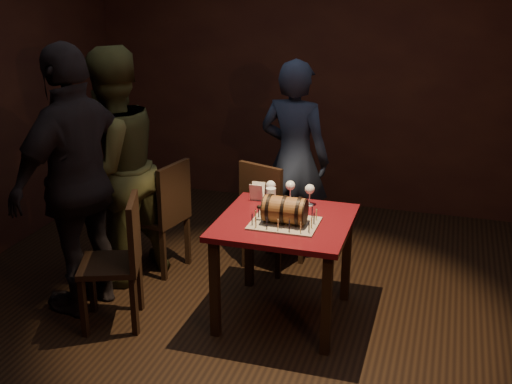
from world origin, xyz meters
TOP-DOWN VIEW (x-y plane):
  - room_shell at (0.00, 0.00)m, footprint 5.04×5.04m
  - pub_table at (0.16, 0.10)m, footprint 0.90×0.90m
  - cake_board at (0.17, 0.02)m, footprint 0.45×0.35m
  - barrel_cake at (0.17, 0.02)m, footprint 0.34×0.20m
  - birthday_candles at (0.17, 0.02)m, footprint 0.40×0.30m
  - wine_glass_left at (-0.04, 0.42)m, footprint 0.07×0.07m
  - wine_glass_mid at (0.10, 0.46)m, footprint 0.07×0.07m
  - wine_glass_right at (0.26, 0.43)m, footprint 0.07×0.07m
  - pint_of_ale at (0.00, 0.29)m, footprint 0.07×0.07m
  - menu_card at (-0.14, 0.41)m, footprint 0.10×0.05m
  - chair_back at (-0.17, 0.81)m, footprint 0.51×0.51m
  - chair_left_rear at (-0.96, 0.55)m, footprint 0.47×0.47m
  - chair_left_front at (-0.89, -0.31)m, footprint 0.52×0.52m
  - person_back at (-0.06, 1.22)m, footprint 0.68×0.50m
  - person_left_rear at (-1.27, 0.30)m, footprint 1.00×1.10m
  - person_left_front at (-1.27, -0.16)m, footprint 0.77×1.22m

SIDE VIEW (x-z plane):
  - chair_back at x=-0.17m, z-range 0.06..0.99m
  - chair_left_rear at x=-0.96m, z-range 0.06..0.99m
  - chair_left_front at x=-0.89m, z-range 0.06..0.99m
  - pub_table at x=0.16m, z-range 0.27..1.02m
  - cake_board at x=0.17m, z-range 0.75..0.76m
  - birthday_candles at x=0.17m, z-range 0.76..0.85m
  - menu_card at x=-0.14m, z-range 0.75..0.88m
  - pint_of_ale at x=0.00m, z-range 0.75..0.90m
  - person_back at x=-0.06m, z-range 0.00..1.69m
  - barrel_cake at x=0.17m, z-range 0.75..0.95m
  - wine_glass_mid at x=0.10m, z-range 0.79..0.95m
  - wine_glass_left at x=-0.04m, z-range 0.79..0.95m
  - wine_glass_right at x=0.26m, z-range 0.79..0.95m
  - person_left_rear at x=-1.27m, z-range 0.00..1.85m
  - person_left_front at x=-1.27m, z-range 0.00..1.94m
  - room_shell at x=0.00m, z-range 0.00..2.80m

